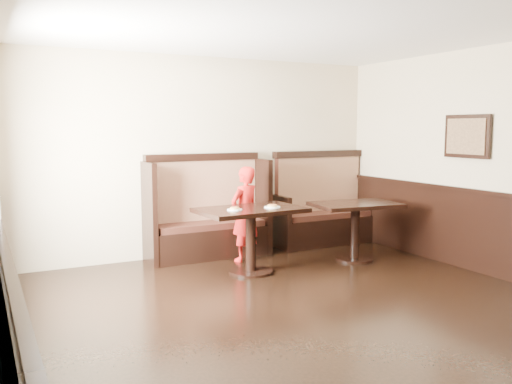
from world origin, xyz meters
TOP-DOWN VIEW (x-y plane):
  - ground at (0.00, 0.00)m, footprint 7.00×7.00m
  - room_shell at (-0.30, 0.28)m, footprint 7.00×7.00m
  - booth_main at (0.00, 3.30)m, footprint 1.75×0.72m
  - booth_neighbor at (1.95, 3.29)m, footprint 1.65×0.72m
  - table_main at (0.15, 2.23)m, footprint 1.33×0.88m
  - table_neighbor at (1.73, 2.18)m, footprint 1.22×0.88m
  - child at (0.36, 2.82)m, footprint 0.55×0.45m
  - pizza_plate_left at (-0.09, 2.17)m, footprint 0.19×0.19m
  - pizza_plate_right at (0.42, 2.15)m, footprint 0.20×0.20m

SIDE VIEW (x-z plane):
  - ground at x=0.00m, z-range 0.00..0.00m
  - booth_neighbor at x=1.95m, z-range -0.24..1.21m
  - booth_main at x=0.00m, z-range -0.20..1.25m
  - table_neighbor at x=1.73m, z-range 0.20..0.99m
  - table_main at x=0.15m, z-range 0.22..1.04m
  - child at x=0.36m, z-range 0.00..1.29m
  - room_shell at x=-0.30m, z-range -2.83..4.17m
  - pizza_plate_left at x=-0.09m, z-range 0.82..0.85m
  - pizza_plate_right at x=0.42m, z-range 0.82..0.85m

